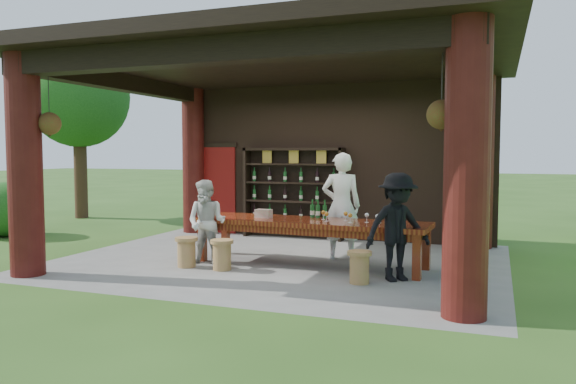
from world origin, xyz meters
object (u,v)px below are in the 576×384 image
(wine_shelf, at_px, (293,193))
(stool_near_right, at_px, (359,266))
(guest_woman, at_px, (207,223))
(guest_man, at_px, (397,227))
(tasting_table, at_px, (310,227))
(napkin_basket, at_px, (264,214))
(stool_far_left, at_px, (186,251))
(host, at_px, (341,206))
(stool_near_left, at_px, (222,254))

(wine_shelf, xyz_separation_m, stool_near_right, (2.33, -3.64, -0.74))
(wine_shelf, bearing_deg, stool_near_right, -57.44)
(guest_woman, height_order, guest_man, guest_man)
(guest_woman, bearing_deg, tasting_table, 17.05)
(tasting_table, distance_m, napkin_basket, 0.85)
(wine_shelf, xyz_separation_m, stool_far_left, (-0.55, -3.50, -0.73))
(stool_far_left, bearing_deg, host, 36.39)
(stool_near_right, relative_size, guest_man, 0.29)
(stool_near_left, bearing_deg, stool_near_right, -3.40)
(stool_near_left, bearing_deg, napkin_basket, 67.90)
(guest_man, bearing_deg, napkin_basket, 126.63)
(tasting_table, xyz_separation_m, stool_near_left, (-1.18, -0.84, -0.38))
(stool_far_left, height_order, guest_woman, guest_woman)
(tasting_table, height_order, stool_far_left, tasting_table)
(napkin_basket, bearing_deg, tasting_table, -1.18)
(stool_near_left, height_order, guest_man, guest_man)
(tasting_table, relative_size, guest_man, 2.50)
(tasting_table, xyz_separation_m, host, (0.32, 0.75, 0.28))
(guest_man, distance_m, napkin_basket, 2.44)
(wine_shelf, height_order, tasting_table, wine_shelf)
(host, xyz_separation_m, guest_woman, (-1.92, -1.32, -0.22))
(stool_far_left, bearing_deg, tasting_table, 24.59)
(stool_far_left, height_order, host, host)
(guest_woman, bearing_deg, napkin_basket, 35.05)
(tasting_table, height_order, stool_near_left, tasting_table)
(napkin_basket, bearing_deg, stool_near_right, -27.70)
(host, bearing_deg, stool_far_left, 19.81)
(stool_near_right, relative_size, guest_woman, 0.33)
(stool_near_right, height_order, guest_woman, guest_woman)
(tasting_table, xyz_separation_m, guest_woman, (-1.59, -0.57, 0.06))
(tasting_table, distance_m, stool_near_left, 1.50)
(guest_man, xyz_separation_m, napkin_basket, (-2.35, 0.63, 0.04))
(stool_near_right, distance_m, stool_far_left, 2.88)
(wine_shelf, height_order, guest_woman, wine_shelf)
(wine_shelf, relative_size, napkin_basket, 8.53)
(wine_shelf, height_order, stool_far_left, wine_shelf)
(stool_near_left, relative_size, napkin_basket, 1.85)
(stool_near_left, distance_m, guest_man, 2.76)
(stool_near_right, bearing_deg, napkin_basket, 152.30)
(tasting_table, distance_m, stool_near_right, 1.49)
(wine_shelf, bearing_deg, guest_man, -49.62)
(host, height_order, napkin_basket, host)
(tasting_table, height_order, guest_man, guest_man)
(guest_woman, bearing_deg, stool_far_left, -134.05)
(stool_near_left, distance_m, stool_far_left, 0.64)
(stool_far_left, xyz_separation_m, napkin_basket, (0.99, 0.85, 0.56))
(wine_shelf, bearing_deg, tasting_table, -64.56)
(wine_shelf, xyz_separation_m, stool_near_left, (0.09, -3.51, -0.73))
(stool_far_left, distance_m, host, 2.75)
(wine_shelf, distance_m, guest_woman, 3.27)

